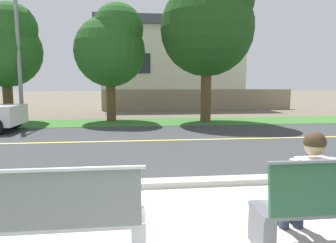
# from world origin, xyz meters

# --- Properties ---
(ground_plane) EXTENTS (140.00, 140.00, 0.00)m
(ground_plane) POSITION_xyz_m (0.00, 8.00, 0.00)
(ground_plane) COLOR #665B4C
(curb_edge) EXTENTS (44.00, 0.30, 0.11)m
(curb_edge) POSITION_xyz_m (0.00, 2.35, 0.06)
(curb_edge) COLOR #ADA89E
(curb_edge) RESTS_ON ground_plane
(street_asphalt) EXTENTS (52.00, 8.00, 0.01)m
(street_asphalt) POSITION_xyz_m (0.00, 6.50, 0.00)
(street_asphalt) COLOR #383A3D
(street_asphalt) RESTS_ON ground_plane
(road_centre_line) EXTENTS (48.00, 0.14, 0.01)m
(road_centre_line) POSITION_xyz_m (0.00, 6.50, 0.01)
(road_centre_line) COLOR #E0CC4C
(road_centre_line) RESTS_ON ground_plane
(far_verge_grass) EXTENTS (48.00, 2.80, 0.02)m
(far_verge_grass) POSITION_xyz_m (0.00, 11.05, 0.01)
(far_verge_grass) COLOR #38702D
(far_verge_grass) RESTS_ON ground_plane
(bench_left) EXTENTS (2.04, 0.48, 1.01)m
(bench_left) POSITION_xyz_m (-1.60, 0.25, 0.46)
(bench_left) COLOR silver
(bench_left) RESTS_ON ground_plane
(seated_person_white) EXTENTS (0.52, 0.68, 1.25)m
(seated_person_white) POSITION_xyz_m (1.20, 0.42, 0.68)
(seated_person_white) COLOR #333D56
(seated_person_white) RESTS_ON ground_plane
(streetlamp) EXTENTS (0.24, 2.10, 6.87)m
(streetlamp) POSITION_xyz_m (-5.45, 10.86, 3.94)
(streetlamp) COLOR gray
(streetlamp) RESTS_ON ground_plane
(shade_tree_far_left) EXTENTS (3.23, 3.23, 5.32)m
(shade_tree_far_left) POSITION_xyz_m (-6.35, 11.74, 3.45)
(shade_tree_far_left) COLOR brown
(shade_tree_far_left) RESTS_ON ground_plane
(shade_tree_left) EXTENTS (3.26, 3.26, 5.38)m
(shade_tree_left) POSITION_xyz_m (-1.68, 11.60, 3.49)
(shade_tree_left) COLOR brown
(shade_tree_left) RESTS_ON ground_plane
(shade_tree_centre) EXTENTS (4.20, 4.20, 6.94)m
(shade_tree_centre) POSITION_xyz_m (2.73, 10.82, 4.51)
(shade_tree_centre) COLOR brown
(shade_tree_centre) RESTS_ON ground_plane
(garden_wall) EXTENTS (13.00, 0.36, 1.40)m
(garden_wall) POSITION_xyz_m (3.71, 17.37, 0.70)
(garden_wall) COLOR gray
(garden_wall) RESTS_ON ground_plane
(house_across_street) EXTENTS (10.65, 6.91, 6.26)m
(house_across_street) POSITION_xyz_m (2.05, 20.57, 3.18)
(house_across_street) COLOR beige
(house_across_street) RESTS_ON ground_plane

